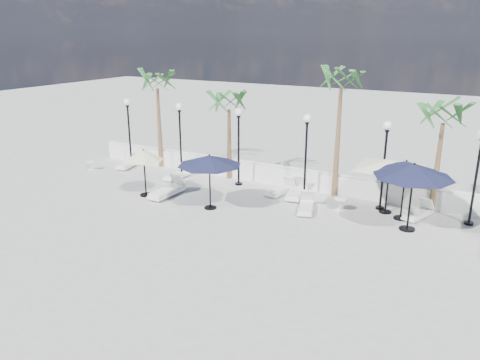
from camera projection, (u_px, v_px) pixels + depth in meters
The scene contains 27 objects.
ground at pixel (236, 250), 16.44m from camera, with size 100.00×100.00×0.00m, color #9A9995.
balustrade at pixel (312, 181), 22.56m from camera, with size 26.00×0.30×1.01m.
lamppost_0 at pixel (129, 123), 25.95m from camera, with size 0.36×0.36×3.84m.
lamppost_1 at pixel (180, 129), 24.34m from camera, with size 0.36×0.36×3.84m.
lamppost_2 at pixel (239, 136), 22.73m from camera, with size 0.36×0.36×3.84m.
lamppost_3 at pixel (306, 144), 21.11m from camera, with size 0.36×0.36×3.84m.
lamppost_4 at pixel (385, 153), 19.50m from camera, with size 0.36×0.36×3.84m.
lamppost_5 at pixel (478, 164), 17.89m from camera, with size 0.36×0.36×3.84m.
palm_0 at pixel (157, 86), 25.31m from camera, with size 2.60×2.60×5.50m.
palm_1 at pixel (229, 106), 23.47m from camera, with size 2.60×2.60×4.70m.
palm_2 at pixel (341, 85), 20.44m from camera, with size 2.60×2.60×6.10m.
palm_3 at pixel (443, 120), 18.80m from camera, with size 2.60×2.60×4.90m.
lounger_0 at pixel (177, 175), 24.38m from camera, with size 0.68×1.74×0.64m.
lounger_1 at pixel (129, 164), 26.39m from camera, with size 0.84×1.84×0.66m.
lounger_2 at pixel (281, 190), 22.05m from camera, with size 0.88×1.84×0.66m.
lounger_3 at pixel (167, 191), 21.78m from camera, with size 0.74×2.14×0.80m.
lounger_4 at pixel (306, 206), 19.95m from camera, with size 1.08×1.88×0.67m.
lounger_5 at pixel (297, 192), 21.68m from camera, with size 0.94×2.07×0.75m.
lounger_7 at pixel (418, 213), 19.21m from camera, with size 1.08×1.82×0.65m.
side_table_0 at pixel (91, 165), 25.94m from camera, with size 0.48×0.48×0.46m.
side_table_1 at pixel (178, 178), 23.47m from camera, with size 0.55×0.55×0.54m.
side_table_2 at pixel (340, 203), 19.97m from camera, with size 0.57×0.57×0.55m.
parasol_navy_left at pixel (209, 161), 19.69m from camera, with size 2.76×2.76×2.43m.
parasol_navy_mid at pixel (406, 167), 18.52m from camera, with size 2.80×2.80×2.51m.
parasol_navy_right at pixel (414, 171), 17.41m from camera, with size 3.01×3.01×2.70m.
parasol_cream_sq_a at pixel (390, 160), 19.17m from camera, with size 5.06×5.06×2.49m.
parasol_cream_small at pixel (144, 156), 21.35m from camera, with size 1.82×1.82×2.24m.
Camera 1 is at (7.35, -13.00, 7.31)m, focal length 35.00 mm.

